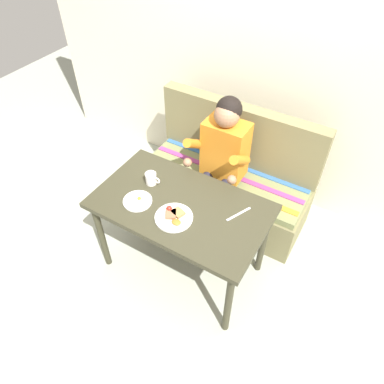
{
  "coord_description": "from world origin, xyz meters",
  "views": [
    {
      "loc": [
        0.93,
        -1.4,
        2.5
      ],
      "look_at": [
        0.0,
        0.15,
        0.72
      ],
      "focal_mm": 33.54,
      "sensor_mm": 36.0,
      "label": 1
    }
  ],
  "objects_px": {
    "coffee_mug": "(151,178)",
    "knife": "(239,214)",
    "plate_breakfast": "(174,217)",
    "couch": "(227,181)",
    "person": "(221,156)",
    "plate_eggs": "(138,201)",
    "table": "(181,212)"
  },
  "relations": [
    {
      "from": "couch",
      "to": "plate_breakfast",
      "type": "xyz_separation_m",
      "value": [
        0.03,
        -0.89,
        0.41
      ]
    },
    {
      "from": "couch",
      "to": "table",
      "type": "bearing_deg",
      "value": -90.0
    },
    {
      "from": "plate_eggs",
      "to": "person",
      "type": "bearing_deg",
      "value": 69.88
    },
    {
      "from": "couch",
      "to": "plate_eggs",
      "type": "distance_m",
      "value": 1.02
    },
    {
      "from": "person",
      "to": "plate_eggs",
      "type": "xyz_separation_m",
      "value": [
        -0.26,
        -0.72,
        -0.0
      ]
    },
    {
      "from": "plate_eggs",
      "to": "coffee_mug",
      "type": "height_order",
      "value": "coffee_mug"
    },
    {
      "from": "knife",
      "to": "person",
      "type": "bearing_deg",
      "value": 153.87
    },
    {
      "from": "couch",
      "to": "coffee_mug",
      "type": "distance_m",
      "value": 0.88
    },
    {
      "from": "knife",
      "to": "plate_eggs",
      "type": "bearing_deg",
      "value": -133.78
    },
    {
      "from": "plate_breakfast",
      "to": "coffee_mug",
      "type": "distance_m",
      "value": 0.38
    },
    {
      "from": "person",
      "to": "coffee_mug",
      "type": "bearing_deg",
      "value": -119.27
    },
    {
      "from": "person",
      "to": "knife",
      "type": "xyz_separation_m",
      "value": [
        0.38,
        -0.47,
        -0.01
      ]
    },
    {
      "from": "knife",
      "to": "couch",
      "type": "bearing_deg",
      "value": 145.35
    },
    {
      "from": "table",
      "to": "plate_breakfast",
      "type": "height_order",
      "value": "plate_breakfast"
    },
    {
      "from": "person",
      "to": "knife",
      "type": "relative_size",
      "value": 6.06
    },
    {
      "from": "coffee_mug",
      "to": "plate_breakfast",
      "type": "bearing_deg",
      "value": -31.81
    },
    {
      "from": "couch",
      "to": "person",
      "type": "distance_m",
      "value": 0.45
    },
    {
      "from": "plate_breakfast",
      "to": "knife",
      "type": "height_order",
      "value": "plate_breakfast"
    },
    {
      "from": "coffee_mug",
      "to": "knife",
      "type": "xyz_separation_m",
      "value": [
        0.67,
        0.05,
        -0.04
      ]
    },
    {
      "from": "table",
      "to": "plate_eggs",
      "type": "distance_m",
      "value": 0.31
    },
    {
      "from": "table",
      "to": "plate_eggs",
      "type": "height_order",
      "value": "plate_eggs"
    },
    {
      "from": "coffee_mug",
      "to": "plate_eggs",
      "type": "bearing_deg",
      "value": -82.46
    },
    {
      "from": "couch",
      "to": "person",
      "type": "bearing_deg",
      "value": -90.42
    },
    {
      "from": "knife",
      "to": "plate_breakfast",
      "type": "bearing_deg",
      "value": -119.83
    },
    {
      "from": "couch",
      "to": "knife",
      "type": "bearing_deg",
      "value": -59.61
    },
    {
      "from": "table",
      "to": "plate_eggs",
      "type": "relative_size",
      "value": 6.01
    },
    {
      "from": "person",
      "to": "plate_breakfast",
      "type": "relative_size",
      "value": 4.82
    },
    {
      "from": "couch",
      "to": "coffee_mug",
      "type": "bearing_deg",
      "value": -112.83
    },
    {
      "from": "plate_breakfast",
      "to": "person",
      "type": "bearing_deg",
      "value": 92.35
    },
    {
      "from": "person",
      "to": "knife",
      "type": "bearing_deg",
      "value": -51.09
    },
    {
      "from": "coffee_mug",
      "to": "person",
      "type": "bearing_deg",
      "value": 60.73
    },
    {
      "from": "person",
      "to": "plate_breakfast",
      "type": "height_order",
      "value": "person"
    }
  ]
}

